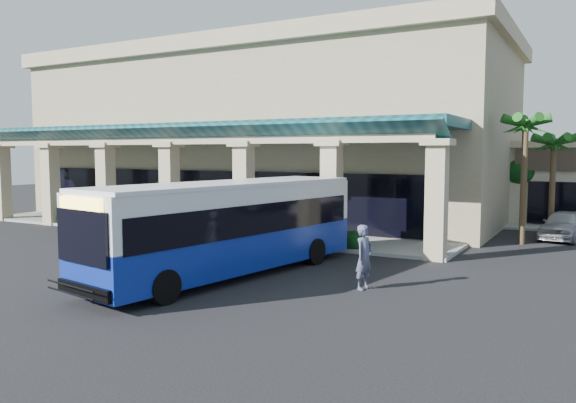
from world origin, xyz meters
The scene contains 10 objects.
ground centered at (0.00, 0.00, 0.00)m, with size 110.00×110.00×0.00m, color black.
main_building centered at (-8.00, 16.00, 5.67)m, with size 30.80×14.80×11.35m, color tan, non-canonical shape.
arcade centered at (-8.00, 6.80, 2.85)m, with size 30.00×6.20×5.70m, color #0A373F, non-canonical shape.
palm_0 centered at (8.50, 11.00, 3.30)m, with size 2.40×2.40×6.60m, color #164C14, non-canonical shape.
palm_1 centered at (9.50, 14.00, 2.90)m, with size 2.40×2.40×5.80m, color #164C14, non-canonical shape.
palm_2 centered at (-22.50, 6.50, 3.10)m, with size 2.40×2.40×6.20m, color #164C14, non-canonical shape.
broadleaf_tree centered at (7.50, 19.00, 2.41)m, with size 2.60×2.60×4.81m, color black, non-canonical shape.
transit_bus centered at (0.49, -1.00, 1.61)m, with size 2.69×11.55×3.23m, color navy, non-canonical shape.
pedestrian centered at (5.27, -0.58, 1.01)m, with size 0.73×0.48×2.01m, color #4A4E68.
car_silver centered at (10.13, 13.50, 0.72)m, with size 1.70×4.23×1.44m, color #B4B3BB.
Camera 1 is at (11.50, -16.68, 4.23)m, focal length 35.00 mm.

